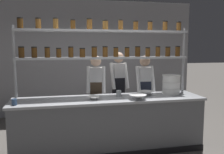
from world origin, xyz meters
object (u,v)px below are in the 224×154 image
object	(u,v)px
spice_shelf_unit	(104,46)
prep_bowl_near_left	(146,93)
chef_left	(96,91)
container_stack	(171,85)
chef_right	(145,91)
prep_bowl_center_front	(94,98)
chef_center	(119,87)
prep_bowl_center_back	(138,97)
serving_cup_front	(119,94)
serving_cup_by_board	(14,102)

from	to	relation	value
spice_shelf_unit	prep_bowl_near_left	bearing A→B (deg)	-18.38
chef_left	container_stack	size ratio (longest dim) A/B	4.57
chef_right	chef_left	bearing A→B (deg)	179.21
chef_right	prep_bowl_near_left	xyz separation A→B (m)	(-0.14, -0.45, 0.04)
chef_left	prep_bowl_center_front	distance (m)	0.73
spice_shelf_unit	chef_left	xyz separation A→B (m)	(-0.11, 0.29, -0.86)
chef_center	prep_bowl_center_front	world-z (taller)	chef_center
chef_left	container_stack	world-z (taller)	chef_left
chef_center	chef_right	xyz separation A→B (m)	(0.46, -0.29, -0.05)
prep_bowl_center_front	prep_bowl_center_back	world-z (taller)	prep_bowl_center_back
spice_shelf_unit	prep_bowl_near_left	distance (m)	1.12
serving_cup_front	chef_center	bearing A→B (deg)	76.43
prep_bowl_center_back	prep_bowl_near_left	bearing A→B (deg)	51.06
chef_right	prep_bowl_center_back	bearing A→B (deg)	-113.31
prep_bowl_near_left	serving_cup_front	world-z (taller)	serving_cup_front
chef_left	prep_bowl_center_back	size ratio (longest dim) A/B	5.56
chef_right	prep_bowl_center_front	bearing A→B (deg)	-146.25
container_stack	prep_bowl_near_left	world-z (taller)	container_stack
prep_bowl_near_left	prep_bowl_center_front	xyz separation A→B (m)	(-0.97, -0.19, -0.01)
chef_right	serving_cup_by_board	size ratio (longest dim) A/B	17.16
prep_bowl_center_front	chef_right	bearing A→B (deg)	29.92
container_stack	serving_cup_by_board	distance (m)	2.68
chef_center	container_stack	size ratio (longest dim) A/B	4.73
chef_center	chef_right	distance (m)	0.54
chef_left	prep_bowl_center_back	world-z (taller)	chef_left
spice_shelf_unit	prep_bowl_center_front	xyz separation A→B (m)	(-0.26, -0.42, -0.84)
chef_right	serving_cup_front	xyz separation A→B (m)	(-0.64, -0.47, 0.06)
prep_bowl_near_left	serving_cup_by_board	size ratio (longest dim) A/B	2.89
prep_bowl_center_back	container_stack	bearing A→B (deg)	22.10
chef_left	serving_cup_by_board	world-z (taller)	chef_left
chef_center	prep_bowl_center_front	bearing A→B (deg)	-130.50
spice_shelf_unit	container_stack	world-z (taller)	spice_shelf_unit
chef_left	chef_center	size ratio (longest dim) A/B	0.97
chef_left	chef_center	world-z (taller)	chef_center
chef_right	spice_shelf_unit	bearing A→B (deg)	-161.89
chef_center	prep_bowl_near_left	bearing A→B (deg)	-71.93
prep_bowl_center_front	serving_cup_by_board	size ratio (longest dim) A/B	2.27
chef_left	chef_center	distance (m)	0.54
chef_center	spice_shelf_unit	bearing A→B (deg)	-132.98
chef_right	prep_bowl_center_front	xyz separation A→B (m)	(-1.11, -0.64, 0.03)
chef_right	prep_bowl_near_left	world-z (taller)	chef_right
prep_bowl_center_front	prep_bowl_center_back	distance (m)	0.73
chef_center	prep_bowl_near_left	world-z (taller)	chef_center
chef_center	prep_bowl_near_left	distance (m)	0.80
chef_center	serving_cup_by_board	world-z (taller)	chef_center
chef_left	chef_center	xyz separation A→B (m)	(0.50, 0.21, 0.04)
serving_cup_by_board	prep_bowl_center_front	bearing A→B (deg)	5.49
chef_center	prep_bowl_center_back	distance (m)	1.05
spice_shelf_unit	chef_right	world-z (taller)	spice_shelf_unit
prep_bowl_center_back	serving_cup_front	size ratio (longest dim) A/B	2.68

